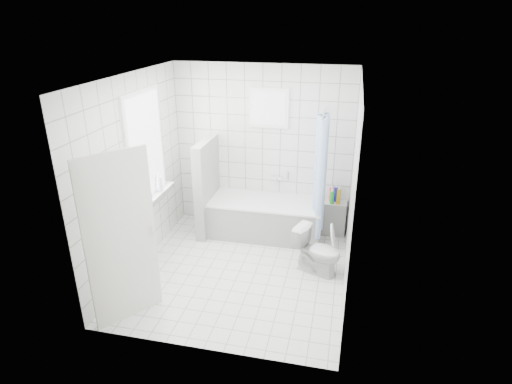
# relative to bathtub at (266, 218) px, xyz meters

# --- Properties ---
(ground) EXTENTS (3.00, 3.00, 0.00)m
(ground) POSITION_rel_bathtub_xyz_m (-0.14, -1.12, -0.29)
(ground) COLOR white
(ground) RESTS_ON ground
(ceiling) EXTENTS (3.00, 3.00, 0.00)m
(ceiling) POSITION_rel_bathtub_xyz_m (-0.14, -1.12, 2.31)
(ceiling) COLOR white
(ceiling) RESTS_ON ground
(wall_back) EXTENTS (2.80, 0.02, 2.60)m
(wall_back) POSITION_rel_bathtub_xyz_m (-0.14, 0.38, 1.01)
(wall_back) COLOR white
(wall_back) RESTS_ON ground
(wall_front) EXTENTS (2.80, 0.02, 2.60)m
(wall_front) POSITION_rel_bathtub_xyz_m (-0.14, -2.62, 1.01)
(wall_front) COLOR white
(wall_front) RESTS_ON ground
(wall_left) EXTENTS (0.02, 3.00, 2.60)m
(wall_left) POSITION_rel_bathtub_xyz_m (-1.54, -1.12, 1.01)
(wall_left) COLOR white
(wall_left) RESTS_ON ground
(wall_right) EXTENTS (0.02, 3.00, 2.60)m
(wall_right) POSITION_rel_bathtub_xyz_m (1.26, -1.12, 1.01)
(wall_right) COLOR white
(wall_right) RESTS_ON ground
(window_left) EXTENTS (0.01, 0.90, 1.40)m
(window_left) POSITION_rel_bathtub_xyz_m (-1.49, -0.82, 1.31)
(window_left) COLOR white
(window_left) RESTS_ON wall_left
(window_back) EXTENTS (0.50, 0.01, 0.50)m
(window_back) POSITION_rel_bathtub_xyz_m (-0.04, 0.33, 1.66)
(window_back) COLOR white
(window_back) RESTS_ON wall_back
(window_sill) EXTENTS (0.18, 1.02, 0.08)m
(window_sill) POSITION_rel_bathtub_xyz_m (-1.45, -0.82, 0.57)
(window_sill) COLOR white
(window_sill) RESTS_ON wall_left
(door) EXTENTS (0.51, 0.67, 2.00)m
(door) POSITION_rel_bathtub_xyz_m (-1.15, -2.28, 0.71)
(door) COLOR silver
(door) RESTS_ON ground
(bathtub) EXTENTS (1.74, 0.77, 0.58)m
(bathtub) POSITION_rel_bathtub_xyz_m (0.00, 0.00, 0.00)
(bathtub) COLOR white
(bathtub) RESTS_ON ground
(partition_wall) EXTENTS (0.15, 0.85, 1.50)m
(partition_wall) POSITION_rel_bathtub_xyz_m (-0.94, -0.05, 0.46)
(partition_wall) COLOR white
(partition_wall) RESTS_ON ground
(tiled_ledge) EXTENTS (0.40, 0.24, 0.55)m
(tiled_ledge) POSITION_rel_bathtub_xyz_m (1.03, 0.25, -0.02)
(tiled_ledge) COLOR white
(tiled_ledge) RESTS_ON ground
(toilet) EXTENTS (0.72, 0.55, 0.64)m
(toilet) POSITION_rel_bathtub_xyz_m (0.89, -0.89, 0.03)
(toilet) COLOR silver
(toilet) RESTS_ON ground
(curtain_rod) EXTENTS (0.02, 0.80, 0.02)m
(curtain_rod) POSITION_rel_bathtub_xyz_m (0.81, -0.02, 1.71)
(curtain_rod) COLOR silver
(curtain_rod) RESTS_ON wall_back
(shower_curtain) EXTENTS (0.14, 0.48, 1.78)m
(shower_curtain) POSITION_rel_bathtub_xyz_m (0.81, -0.16, 0.81)
(shower_curtain) COLOR #4B84DE
(shower_curtain) RESTS_ON curtain_rod
(tub_faucet) EXTENTS (0.18, 0.06, 0.06)m
(tub_faucet) POSITION_rel_bathtub_xyz_m (0.10, 0.33, 0.56)
(tub_faucet) COLOR silver
(tub_faucet) RESTS_ON wall_back
(sill_bottles) EXTENTS (0.17, 0.66, 0.31)m
(sill_bottles) POSITION_rel_bathtub_xyz_m (-1.44, -0.98, 0.75)
(sill_bottles) COLOR #E15782
(sill_bottles) RESTS_ON window_sill
(ledge_bottles) EXTENTS (0.18, 0.16, 0.24)m
(ledge_bottles) POSITION_rel_bathtub_xyz_m (1.03, 0.24, 0.37)
(ledge_bottles) COLOR red
(ledge_bottles) RESTS_ON tiled_ledge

